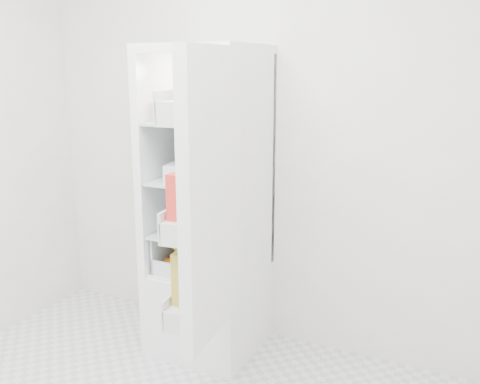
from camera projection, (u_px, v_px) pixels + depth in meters
The scene contains 19 objects.
room_walls at pixel (80, 95), 1.81m from camera, with size 3.02×3.02×2.61m.
refrigerator at pixel (212, 241), 3.20m from camera, with size 0.60×0.60×1.80m.
shelf_low at pixel (206, 231), 3.13m from camera, with size 0.49×0.53×0.01m, color silver.
shelf_mid at pixel (206, 180), 3.06m from camera, with size 0.49×0.53×0.01m, color silver.
shelf_top at pixel (205, 122), 2.98m from camera, with size 0.49×0.53×0.01m, color silver.
crisper_left at pixel (189, 249), 3.21m from camera, with size 0.23×0.46×0.22m, color silver, non-canonical shape.
crisper_right at pixel (225, 256), 3.11m from camera, with size 0.23×0.46×0.22m, color silver, non-canonical shape.
condiment_jars at pixel (194, 115), 2.87m from camera, with size 0.46×0.16×0.08m.
squeeze_bottle at pixel (245, 104), 2.93m from camera, with size 0.06×0.06×0.19m, color white.
tub_white at pixel (181, 173), 2.96m from camera, with size 0.15×0.15×0.10m, color silver.
tub_cream at pixel (201, 175), 3.00m from camera, with size 0.11×0.11×0.07m, color white.
tin_red at pixel (222, 176), 2.97m from camera, with size 0.10×0.10×0.07m, color red.
foil_tray at pixel (197, 168), 3.27m from camera, with size 0.16×0.12×0.04m, color #B9B9BE.
red_cabbage at pixel (233, 217), 3.11m from camera, with size 0.15×0.15×0.15m, color #511B4C.
bell_pepper at pixel (191, 232), 2.94m from camera, with size 0.10×0.10×0.10m, color red.
mushroom_bowl at pixel (195, 221), 3.18m from camera, with size 0.15×0.15×0.07m, color #87B1CA.
citrus_pile at pixel (187, 255), 3.20m from camera, with size 0.20×0.31×0.16m.
veg_pile at pixel (226, 263), 3.11m from camera, with size 0.16×0.30×0.10m.
fridge_door at pixel (207, 201), 2.40m from camera, with size 0.23×0.60×1.30m.
Camera 1 is at (1.30, -1.41, 1.69)m, focal length 40.00 mm.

